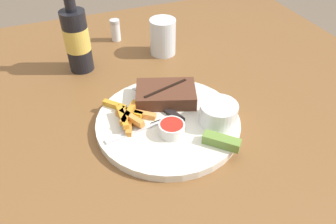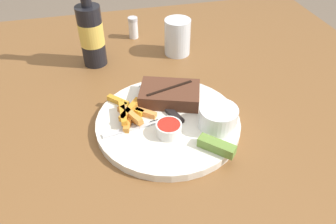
{
  "view_description": "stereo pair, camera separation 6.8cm",
  "coord_description": "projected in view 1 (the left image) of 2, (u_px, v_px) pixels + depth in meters",
  "views": [
    {
      "loc": [
        -0.19,
        -0.49,
        1.23
      ],
      "look_at": [
        0.0,
        0.0,
        0.79
      ],
      "focal_mm": 35.0,
      "sensor_mm": 36.0,
      "label": 1
    },
    {
      "loc": [
        -0.12,
        -0.51,
        1.23
      ],
      "look_at": [
        0.0,
        0.0,
        0.79
      ],
      "focal_mm": 35.0,
      "sensor_mm": 36.0,
      "label": 2
    }
  ],
  "objects": [
    {
      "name": "fork_utensil",
      "position": [
        133.0,
        132.0,
        0.66
      ],
      "size": [
        0.13,
        0.03,
        0.0
      ],
      "rotation": [
        0.0,
        0.0,
        6.44
      ],
      "color": "#B7B7BC",
      "rests_on": "dinner_plate"
    },
    {
      "name": "steak_portion",
      "position": [
        166.0,
        94.0,
        0.74
      ],
      "size": [
        0.15,
        0.13,
        0.03
      ],
      "color": "#512D1E",
      "rests_on": "dinner_plate"
    },
    {
      "name": "pickle_spear",
      "position": [
        221.0,
        141.0,
        0.63
      ],
      "size": [
        0.07,
        0.07,
        0.02
      ],
      "color": "olive",
      "rests_on": "dinner_plate"
    },
    {
      "name": "dipping_sauce_cup",
      "position": [
        172.0,
        128.0,
        0.65
      ],
      "size": [
        0.05,
        0.05,
        0.03
      ],
      "color": "silver",
      "rests_on": "dinner_plate"
    },
    {
      "name": "knife_utensil",
      "position": [
        162.0,
        107.0,
        0.72
      ],
      "size": [
        0.07,
        0.16,
        0.01
      ],
      "rotation": [
        0.0,
        0.0,
        1.91
      ],
      "color": "#B7B7BC",
      "rests_on": "dinner_plate"
    },
    {
      "name": "dining_table",
      "position": [
        168.0,
        149.0,
        0.75
      ],
      "size": [
        1.27,
        1.27,
        0.75
      ],
      "color": "brown",
      "rests_on": "ground_plane"
    },
    {
      "name": "beer_bottle",
      "position": [
        77.0,
        37.0,
        0.82
      ],
      "size": [
        0.06,
        0.06,
        0.26
      ],
      "color": "black",
      "rests_on": "dining_table"
    },
    {
      "name": "coleslaw_cup",
      "position": [
        218.0,
        112.0,
        0.67
      ],
      "size": [
        0.08,
        0.08,
        0.05
      ],
      "color": "white",
      "rests_on": "dinner_plate"
    },
    {
      "name": "dinner_plate",
      "position": [
        168.0,
        122.0,
        0.7
      ],
      "size": [
        0.31,
        0.31,
        0.02
      ],
      "color": "silver",
      "rests_on": "dining_table"
    },
    {
      "name": "fries_pile",
      "position": [
        129.0,
        115.0,
        0.69
      ],
      "size": [
        0.1,
        0.13,
        0.02
      ],
      "color": "gold",
      "rests_on": "dinner_plate"
    },
    {
      "name": "drinking_glass",
      "position": [
        163.0,
        37.0,
        0.91
      ],
      "size": [
        0.07,
        0.07,
        0.1
      ],
      "color": "silver",
      "rests_on": "dining_table"
    },
    {
      "name": "salt_shaker",
      "position": [
        115.0,
        30.0,
        0.98
      ],
      "size": [
        0.03,
        0.03,
        0.07
      ],
      "color": "white",
      "rests_on": "dining_table"
    }
  ]
}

